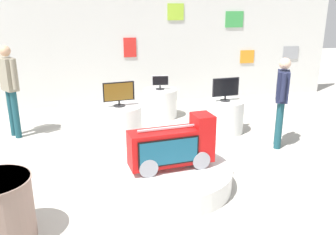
% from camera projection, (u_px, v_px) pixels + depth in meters
% --- Properties ---
extents(ground_plane, '(30.00, 30.00, 0.00)m').
position_uv_depth(ground_plane, '(157.00, 200.00, 4.67)').
color(ground_plane, '#B2ADA3').
extents(back_wall_display, '(11.88, 0.13, 3.08)m').
position_uv_depth(back_wall_display, '(117.00, 45.00, 8.86)').
color(back_wall_display, silver).
rests_on(back_wall_display, ground).
extents(main_display_pedestal, '(1.71, 1.71, 0.29)m').
position_uv_depth(main_display_pedestal, '(171.00, 177.00, 4.99)').
color(main_display_pedestal, silver).
rests_on(main_display_pedestal, ground).
extents(novelty_firetruck_tv, '(1.21, 0.49, 0.74)m').
position_uv_depth(novelty_firetruck_tv, '(173.00, 148.00, 4.85)').
color(novelty_firetruck_tv, gray).
rests_on(novelty_firetruck_tv, main_display_pedestal).
extents(display_pedestal_left_rear, '(0.84, 0.84, 0.66)m').
position_uv_depth(display_pedestal_left_rear, '(120.00, 123.00, 6.74)').
color(display_pedestal_left_rear, silver).
rests_on(display_pedestal_left_rear, ground).
extents(tv_on_left_rear, '(0.59, 0.22, 0.46)m').
position_uv_depth(tv_on_left_rear, '(119.00, 93.00, 6.56)').
color(tv_on_left_rear, black).
rests_on(tv_on_left_rear, display_pedestal_left_rear).
extents(display_pedestal_center_rear, '(0.77, 0.77, 0.66)m').
position_uv_depth(display_pedestal_center_rear, '(224.00, 116.00, 7.12)').
color(display_pedestal_center_rear, silver).
rests_on(display_pedestal_center_rear, ground).
extents(tv_on_center_rear, '(0.56, 0.20, 0.47)m').
position_uv_depth(tv_on_center_rear, '(226.00, 88.00, 6.94)').
color(tv_on_center_rear, black).
rests_on(tv_on_center_rear, display_pedestal_center_rear).
extents(display_pedestal_right_rear, '(0.78, 0.78, 0.66)m').
position_uv_depth(display_pedestal_right_rear, '(160.00, 103.00, 8.09)').
color(display_pedestal_right_rear, silver).
rests_on(display_pedestal_right_rear, ground).
extents(tv_on_right_rear, '(0.38, 0.20, 0.32)m').
position_uv_depth(tv_on_right_rear, '(160.00, 82.00, 7.93)').
color(tv_on_right_rear, black).
rests_on(tv_on_right_rear, display_pedestal_right_rear).
extents(shopper_browsing_near_truck, '(0.37, 0.48, 1.78)m').
position_uv_depth(shopper_browsing_near_truck, '(10.00, 84.00, 6.65)').
color(shopper_browsing_near_truck, '#194751').
rests_on(shopper_browsing_near_truck, ground).
extents(shopper_browsing_rear, '(0.36, 0.50, 1.63)m').
position_uv_depth(shopper_browsing_rear, '(282.00, 96.00, 6.18)').
color(shopper_browsing_rear, '#194751').
rests_on(shopper_browsing_rear, ground).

